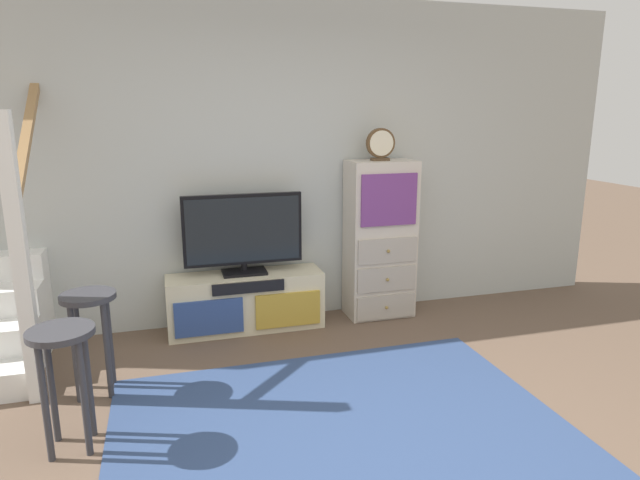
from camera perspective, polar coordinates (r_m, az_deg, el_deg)
name	(u,v)px	position (r m, az deg, el deg)	size (l,w,h in m)	color
back_wall	(272,164)	(4.68, -5.02, 7.93)	(6.40, 0.12, 2.70)	#B2B7B2
area_rug	(339,424)	(3.37, 1.96, -18.68)	(2.60, 1.80, 0.01)	navy
media_console	(246,302)	(4.61, -7.77, -6.42)	(1.28, 0.38, 0.48)	beige
television	(243,232)	(4.47, -8.05, 0.83)	(0.97, 0.22, 0.66)	black
side_cabinet	(380,240)	(4.80, 6.31, 0.02)	(0.58, 0.38, 1.38)	beige
desk_clock	(381,144)	(4.65, 6.36, 9.92)	(0.25, 0.08, 0.27)	#4C3823
bar_stool_near	(64,360)	(3.22, -25.26, -11.33)	(0.34, 0.34, 0.69)	#333338
bar_stool_far	(90,319)	(3.77, -22.94, -7.65)	(0.34, 0.34, 0.68)	#333338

